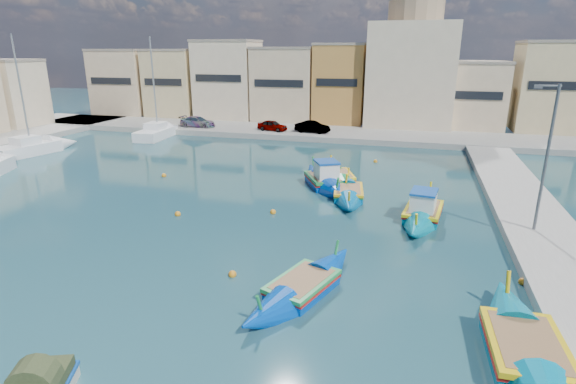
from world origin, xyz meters
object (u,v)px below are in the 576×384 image
at_px(luzzu_blue_cabin, 324,181).
at_px(luzzu_blue_south, 302,288).
at_px(luzzu_turquoise_cabin, 423,213).
at_px(yacht_midnorth, 45,147).
at_px(luzzu_green, 338,178).
at_px(yacht_north, 164,131).
at_px(church_block, 412,59).
at_px(luzzu_cyan_mid, 348,194).
at_px(quay_street_lamp, 545,159).
at_px(luzzu_cyan_south, 525,354).

relative_size(luzzu_blue_cabin, luzzu_blue_south, 1.06).
height_order(luzzu_turquoise_cabin, yacht_midnorth, yacht_midnorth).
distance_m(luzzu_green, yacht_north, 26.70).
distance_m(yacht_north, yacht_midnorth, 12.88).
distance_m(church_block, luzzu_turquoise_cabin, 33.53).
bearing_deg(luzzu_cyan_mid, luzzu_blue_cabin, 134.32).
distance_m(luzzu_green, yacht_midnorth, 29.68).
xyz_separation_m(quay_street_lamp, luzzu_blue_south, (-10.33, -8.79, -4.10)).
bearing_deg(luzzu_turquoise_cabin, church_block, 93.34).
distance_m(luzzu_cyan_mid, luzzu_green, 3.77).
bearing_deg(luzzu_turquoise_cabin, luzzu_blue_south, -114.90).
xyz_separation_m(luzzu_turquoise_cabin, luzzu_green, (-6.17, 6.26, -0.08)).
distance_m(luzzu_turquoise_cabin, luzzu_blue_cabin, 8.48).
relative_size(luzzu_cyan_mid, luzzu_green, 1.02).
xyz_separation_m(luzzu_blue_cabin, luzzu_cyan_south, (10.05, -17.37, -0.08)).
bearing_deg(luzzu_cyan_mid, luzzu_cyan_south, -62.42).
relative_size(quay_street_lamp, luzzu_cyan_south, 0.90).
height_order(luzzu_cyan_south, yacht_north, yacht_north).
relative_size(luzzu_cyan_mid, luzzu_cyan_south, 0.90).
distance_m(luzzu_turquoise_cabin, luzzu_green, 8.79).
bearing_deg(quay_street_lamp, luzzu_cyan_mid, 157.80).
distance_m(quay_street_lamp, luzzu_green, 14.64).
xyz_separation_m(luzzu_turquoise_cabin, luzzu_cyan_mid, (-4.85, 2.73, -0.10)).
relative_size(luzzu_turquoise_cabin, luzzu_blue_cabin, 1.05).
xyz_separation_m(church_block, quay_street_lamp, (7.44, -34.00, -4.07)).
relative_size(luzzu_cyan_mid, yacht_north, 0.68).
height_order(luzzu_turquoise_cabin, luzzu_green, luzzu_turquoise_cabin).
xyz_separation_m(luzzu_turquoise_cabin, yacht_midnorth, (-35.73, 8.93, 0.13)).
bearing_deg(luzzu_cyan_south, quay_street_lamp, 77.45).
bearing_deg(yacht_north, luzzu_blue_cabin, -34.27).
height_order(church_block, yacht_north, church_block).
distance_m(church_block, luzzu_green, 27.80).
xyz_separation_m(luzzu_blue_south, yacht_north, (-24.31, 30.26, 0.23)).
height_order(church_block, luzzu_turquoise_cabin, church_block).
bearing_deg(church_block, luzzu_blue_cabin, -100.36).
distance_m(luzzu_blue_cabin, luzzu_cyan_mid, 3.00).
xyz_separation_m(luzzu_cyan_mid, yacht_midnorth, (-30.89, 6.20, 0.22)).
distance_m(luzzu_turquoise_cabin, yacht_midnorth, 36.83).
bearing_deg(luzzu_blue_cabin, luzzu_cyan_mid, -45.68).
height_order(luzzu_green, luzzu_blue_south, luzzu_green).
bearing_deg(yacht_midnorth, yacht_north, 58.93).
height_order(church_block, luzzu_green, church_block).
bearing_deg(luzzu_cyan_mid, yacht_midnorth, 168.64).
bearing_deg(church_block, yacht_north, -155.27).
bearing_deg(luzzu_cyan_south, luzzu_blue_cabin, 120.05).
bearing_deg(luzzu_blue_south, luzzu_turquoise_cabin, 65.10).
relative_size(luzzu_blue_cabin, yacht_north, 0.73).
bearing_deg(luzzu_green, luzzu_blue_south, -85.19).
bearing_deg(luzzu_cyan_mid, luzzu_green, 110.58).
relative_size(luzzu_blue_south, yacht_north, 0.69).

